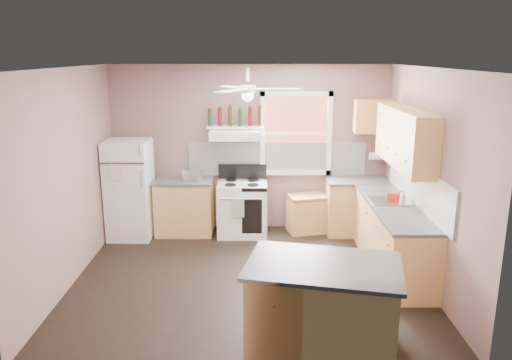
{
  "coord_description": "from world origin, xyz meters",
  "views": [
    {
      "loc": [
        0.09,
        -6.04,
        2.87
      ],
      "look_at": [
        0.1,
        0.3,
        1.25
      ],
      "focal_mm": 35.0,
      "sensor_mm": 36.0,
      "label": 1
    }
  ],
  "objects_px": {
    "toaster": "(192,175)",
    "stove": "(242,209)",
    "cart": "(308,213)",
    "island": "(322,308)",
    "refrigerator": "(130,190)"
  },
  "relations": [
    {
      "from": "refrigerator",
      "to": "cart",
      "type": "xyz_separation_m",
      "value": [
        2.84,
        0.23,
        -0.47
      ]
    },
    {
      "from": "toaster",
      "to": "island",
      "type": "xyz_separation_m",
      "value": [
        1.66,
        -3.22,
        -0.56
      ]
    },
    {
      "from": "toaster",
      "to": "island",
      "type": "distance_m",
      "value": 3.66
    },
    {
      "from": "stove",
      "to": "refrigerator",
      "type": "bearing_deg",
      "value": -176.81
    },
    {
      "from": "toaster",
      "to": "stove",
      "type": "xyz_separation_m",
      "value": [
        0.79,
        0.02,
        -0.56
      ]
    },
    {
      "from": "cart",
      "to": "island",
      "type": "relative_size",
      "value": 0.45
    },
    {
      "from": "cart",
      "to": "stove",
      "type": "bearing_deg",
      "value": 172.35
    },
    {
      "from": "island",
      "to": "refrigerator",
      "type": "bearing_deg",
      "value": 142.58
    },
    {
      "from": "toaster",
      "to": "stove",
      "type": "bearing_deg",
      "value": 25.07
    },
    {
      "from": "refrigerator",
      "to": "cart",
      "type": "relative_size",
      "value": 2.51
    },
    {
      "from": "toaster",
      "to": "stove",
      "type": "height_order",
      "value": "toaster"
    },
    {
      "from": "refrigerator",
      "to": "cart",
      "type": "height_order",
      "value": "refrigerator"
    },
    {
      "from": "refrigerator",
      "to": "island",
      "type": "distance_m",
      "value": 4.1
    },
    {
      "from": "refrigerator",
      "to": "island",
      "type": "relative_size",
      "value": 1.12
    },
    {
      "from": "stove",
      "to": "cart",
      "type": "xyz_separation_m",
      "value": [
        1.07,
        0.11,
        -0.12
      ]
    }
  ]
}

